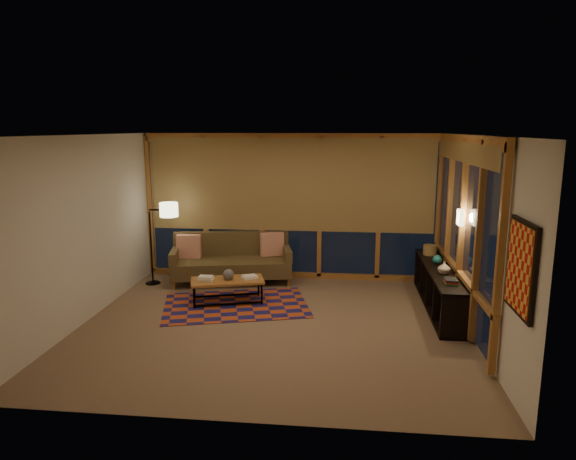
# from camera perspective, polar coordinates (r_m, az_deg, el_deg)

# --- Properties ---
(floor) EXTENTS (5.50, 5.00, 0.01)m
(floor) POSITION_cam_1_polar(r_m,az_deg,el_deg) (7.53, -1.66, -10.52)
(floor) COLOR #876B54
(floor) RESTS_ON ground
(ceiling) EXTENTS (5.50, 5.00, 0.01)m
(ceiling) POSITION_cam_1_polar(r_m,az_deg,el_deg) (6.99, -1.79, 10.50)
(ceiling) COLOR white
(ceiling) RESTS_ON walls
(walls) EXTENTS (5.51, 5.01, 2.70)m
(walls) POSITION_cam_1_polar(r_m,az_deg,el_deg) (7.13, -1.72, -0.40)
(walls) COLOR silver
(walls) RESTS_ON floor
(window_wall_back) EXTENTS (5.30, 0.16, 2.60)m
(window_wall_back) POSITION_cam_1_polar(r_m,az_deg,el_deg) (9.51, 0.29, 2.55)
(window_wall_back) COLOR #B66729
(window_wall_back) RESTS_ON walls
(window_wall_right) EXTENTS (0.16, 3.70, 2.60)m
(window_wall_right) POSITION_cam_1_polar(r_m,az_deg,el_deg) (7.85, 18.69, 0.07)
(window_wall_right) COLOR #B66729
(window_wall_right) RESTS_ON walls
(wall_art) EXTENTS (0.06, 0.74, 0.94)m
(wall_art) POSITION_cam_1_polar(r_m,az_deg,el_deg) (5.53, 24.42, -3.84)
(wall_art) COLOR #BF0A0B
(wall_art) RESTS_ON walls
(wall_sconce) EXTENTS (0.12, 0.18, 0.22)m
(wall_sconce) POSITION_cam_1_polar(r_m,az_deg,el_deg) (7.65, 18.58, 1.33)
(wall_sconce) COLOR #FFF0B9
(wall_sconce) RESTS_ON walls
(sofa) EXTENTS (2.27, 1.28, 0.87)m
(sofa) POSITION_cam_1_polar(r_m,az_deg,el_deg) (9.44, -6.30, -3.24)
(sofa) COLOR #504422
(sofa) RESTS_ON floor
(pillow_left) EXTENTS (0.44, 0.18, 0.43)m
(pillow_left) POSITION_cam_1_polar(r_m,az_deg,el_deg) (9.57, -10.96, -1.84)
(pillow_left) COLOR #D24723
(pillow_left) RESTS_ON sofa
(pillow_right) EXTENTS (0.45, 0.29, 0.43)m
(pillow_right) POSITION_cam_1_polar(r_m,az_deg,el_deg) (9.58, -1.80, -1.63)
(pillow_right) COLOR #D24723
(pillow_right) RESTS_ON sofa
(area_rug) EXTENTS (2.57, 2.04, 0.01)m
(area_rug) POSITION_cam_1_polar(r_m,az_deg,el_deg) (8.35, -5.81, -8.29)
(area_rug) COLOR #AE431B
(area_rug) RESTS_ON floor
(coffee_table) EXTENTS (1.26, 0.83, 0.39)m
(coffee_table) POSITION_cam_1_polar(r_m,az_deg,el_deg) (8.44, -6.73, -6.74)
(coffee_table) COLOR #B66729
(coffee_table) RESTS_ON floor
(book_stack_a) EXTENTS (0.26, 0.21, 0.08)m
(book_stack_a) POSITION_cam_1_polar(r_m,az_deg,el_deg) (8.38, -9.13, -5.29)
(book_stack_a) COLOR white
(book_stack_a) RESTS_ON coffee_table
(book_stack_b) EXTENTS (0.29, 0.27, 0.05)m
(book_stack_b) POSITION_cam_1_polar(r_m,az_deg,el_deg) (8.40, -4.30, -5.24)
(book_stack_b) COLOR white
(book_stack_b) RESTS_ON coffee_table
(ceramic_pot) EXTENTS (0.21, 0.21, 0.18)m
(ceramic_pot) POSITION_cam_1_polar(r_m,az_deg,el_deg) (8.34, -6.63, -4.92)
(ceramic_pot) COLOR #24232B
(ceramic_pot) RESTS_ON coffee_table
(floor_lamp) EXTENTS (0.55, 0.41, 1.50)m
(floor_lamp) POSITION_cam_1_polar(r_m,az_deg,el_deg) (9.56, -14.98, -1.46)
(floor_lamp) COLOR black
(floor_lamp) RESTS_ON floor
(bookshelf) EXTENTS (0.40, 2.59, 0.65)m
(bookshelf) POSITION_cam_1_polar(r_m,az_deg,el_deg) (8.43, 16.41, -6.22)
(bookshelf) COLOR black
(bookshelf) RESTS_ON floor
(basket) EXTENTS (0.23, 0.23, 0.17)m
(basket) POSITION_cam_1_polar(r_m,az_deg,el_deg) (9.15, 15.49, -2.14)
(basket) COLOR olive
(basket) RESTS_ON bookshelf
(teal_bowl) EXTENTS (0.18, 0.18, 0.14)m
(teal_bowl) POSITION_cam_1_polar(r_m,az_deg,el_deg) (8.59, 16.24, -3.15)
(teal_bowl) COLOR #1E7C78
(teal_bowl) RESTS_ON bookshelf
(vase) EXTENTS (0.19, 0.19, 0.19)m
(vase) POSITION_cam_1_polar(r_m,az_deg,el_deg) (8.02, 16.97, -4.02)
(vase) COLOR tan
(vase) RESTS_ON bookshelf
(shelf_book_stack) EXTENTS (0.16, 0.22, 0.07)m
(shelf_book_stack) POSITION_cam_1_polar(r_m,az_deg,el_deg) (7.57, 17.62, -5.48)
(shelf_book_stack) COLOR white
(shelf_book_stack) RESTS_ON bookshelf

